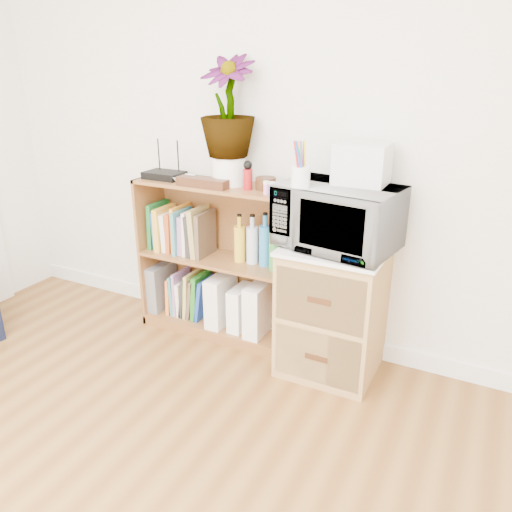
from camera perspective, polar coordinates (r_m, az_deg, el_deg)
The scene contains 21 objects.
skirting_board at distance 3.16m, azimuth 2.76°, elevation -8.03°, with size 4.00×0.02×0.10m, color white.
bookshelf at distance 3.01m, azimuth -4.28°, elevation -0.62°, with size 1.00×0.30×0.95m, color brown.
wicker_unit at distance 2.71m, azimuth 8.71°, elevation -6.28°, with size 0.50×0.45×0.70m, color #9E7542.
microwave at distance 2.51m, azimuth 9.30°, elevation 4.42°, with size 0.58×0.39×0.32m, color silver.
pen_cup at distance 2.40m, azimuth 5.10°, elevation 9.02°, with size 0.09×0.09×0.10m, color white.
small_appliance at distance 2.50m, azimuth 12.04°, elevation 10.29°, with size 0.25×0.21×0.20m, color silver.
router at distance 3.04m, azimuth -10.43°, elevation 9.09°, with size 0.23×0.16×0.04m, color black.
white_bowl at distance 2.96m, azimuth -8.39°, elevation 8.76°, with size 0.13×0.13×0.03m, color white.
plant_pot at distance 2.83m, azimuth -3.11°, elevation 9.71°, with size 0.18×0.18×0.16m, color white.
potted_plant at distance 2.79m, azimuth -3.26°, elevation 16.67°, with size 0.30×0.30×0.53m, color #2C6E32.
trinket_box at distance 2.80m, azimuth -6.14°, elevation 8.34°, with size 0.30×0.08×0.05m, color #391F0F.
kokeshi_doll at distance 2.71m, azimuth -0.94°, elevation 8.74°, with size 0.05×0.05×0.11m, color maroon.
wooden_bowl at distance 2.73m, azimuth 1.11°, elevation 8.29°, with size 0.11×0.11×0.06m, color #331D0E.
paint_jars at distance 2.60m, azimuth 1.84°, elevation 7.54°, with size 0.11×0.04×0.05m, color pink.
file_box at distance 3.35m, azimuth -10.76°, elevation -3.36°, with size 0.09×0.24×0.30m, color slate.
magazine_holder_left at distance 3.10m, azimuth -4.01°, elevation -4.99°, with size 0.10×0.25×0.31m, color white.
magazine_holder_mid at distance 3.05m, azimuth -1.76°, elevation -5.92°, with size 0.08×0.21×0.27m, color white.
magazine_holder_right at distance 2.98m, azimuth 0.38°, elevation -5.99°, with size 0.10×0.25×0.32m, color white.
cookbooks at distance 3.10m, azimuth -8.55°, elevation 2.92°, with size 0.40×0.20×0.30m.
liquor_bottles at distance 2.83m, azimuth 0.19°, elevation 1.70°, with size 0.31×0.07×0.31m.
lower_books at distance 3.23m, azimuth -7.48°, elevation -4.40°, with size 0.28×0.19×0.30m.
Camera 1 is at (1.12, -0.28, 1.59)m, focal length 35.00 mm.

